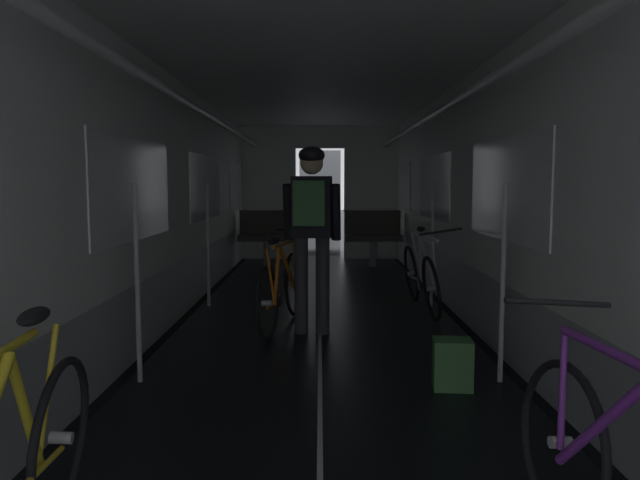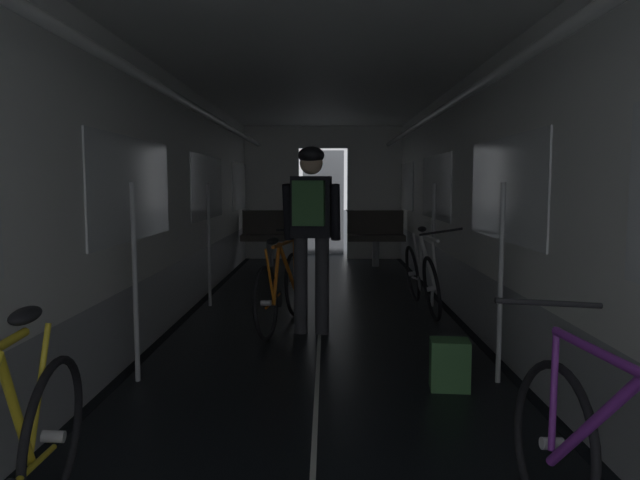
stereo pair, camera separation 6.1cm
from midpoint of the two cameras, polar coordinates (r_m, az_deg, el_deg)
train_car_shell at (r=5.56m, az=0.29°, el=8.59°), size 3.14×12.34×2.57m
bench_seat_far_left at (r=10.11m, az=-4.68°, el=0.72°), size 0.98×0.51×0.95m
bench_seat_far_right at (r=10.10m, az=5.54°, el=0.71°), size 0.98×0.51×0.95m
bicycle_white at (r=6.62m, az=10.07°, el=-3.44°), size 0.44×1.69×0.96m
person_cyclist_aisle at (r=5.41m, az=-0.55°, el=2.05°), size 0.55×0.41×1.73m
bicycle_orange_in_aisle at (r=5.76m, az=-3.45°, el=-4.64°), size 0.55×1.67×0.94m
backpack_on_floor at (r=4.19m, az=12.81°, el=-11.62°), size 0.28×0.22×0.34m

